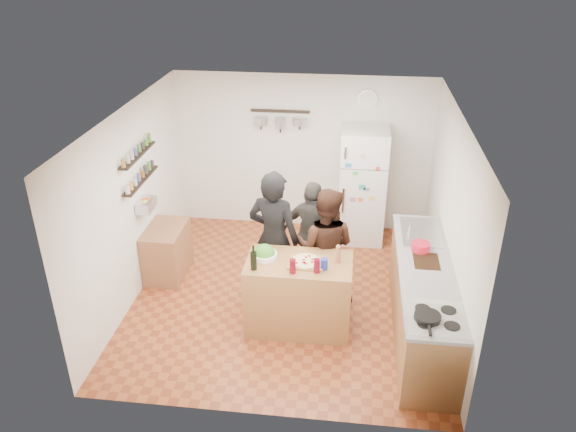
# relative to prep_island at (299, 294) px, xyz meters

# --- Properties ---
(room_shell) EXTENTS (4.20, 4.20, 4.20)m
(room_shell) POSITION_rel_prep_island_xyz_m (-0.22, 0.99, 0.79)
(room_shell) COLOR brown
(room_shell) RESTS_ON ground
(prep_island) EXTENTS (1.25, 0.72, 0.91)m
(prep_island) POSITION_rel_prep_island_xyz_m (0.00, 0.00, 0.00)
(prep_island) COLOR #975F37
(prep_island) RESTS_ON floor
(pizza_board) EXTENTS (0.42, 0.34, 0.02)m
(pizza_board) POSITION_rel_prep_island_xyz_m (0.08, -0.02, 0.47)
(pizza_board) COLOR olive
(pizza_board) RESTS_ON prep_island
(pizza) EXTENTS (0.34, 0.34, 0.02)m
(pizza) POSITION_rel_prep_island_xyz_m (0.08, -0.02, 0.48)
(pizza) COLOR #D3B48B
(pizza) RESTS_ON pizza_board
(salad_bowl) EXTENTS (0.30, 0.30, 0.06)m
(salad_bowl) POSITION_rel_prep_island_xyz_m (-0.42, 0.05, 0.49)
(salad_bowl) COLOR white
(salad_bowl) RESTS_ON prep_island
(wine_bottle) EXTENTS (0.07, 0.07, 0.22)m
(wine_bottle) POSITION_rel_prep_island_xyz_m (-0.50, -0.22, 0.57)
(wine_bottle) COLOR black
(wine_bottle) RESTS_ON prep_island
(wine_glass_near) EXTENTS (0.07, 0.07, 0.17)m
(wine_glass_near) POSITION_rel_prep_island_xyz_m (-0.05, -0.24, 0.54)
(wine_glass_near) COLOR #5B0713
(wine_glass_near) RESTS_ON prep_island
(wine_glass_far) EXTENTS (0.07, 0.07, 0.17)m
(wine_glass_far) POSITION_rel_prep_island_xyz_m (0.22, -0.20, 0.54)
(wine_glass_far) COLOR #5C0717
(wine_glass_far) RESTS_ON prep_island
(pepper_mill) EXTENTS (0.06, 0.06, 0.18)m
(pepper_mill) POSITION_rel_prep_island_xyz_m (0.45, 0.05, 0.55)
(pepper_mill) COLOR #9C5F41
(pepper_mill) RESTS_ON prep_island
(salt_canister) EXTENTS (0.08, 0.08, 0.13)m
(salt_canister) POSITION_rel_prep_island_xyz_m (0.30, -0.12, 0.52)
(salt_canister) COLOR navy
(salt_canister) RESTS_ON prep_island
(person_left) EXTENTS (0.75, 0.59, 1.83)m
(person_left) POSITION_rel_prep_island_xyz_m (-0.37, 0.50, 0.46)
(person_left) COLOR black
(person_left) RESTS_ON floor
(person_center) EXTENTS (0.87, 0.73, 1.61)m
(person_center) POSITION_rel_prep_island_xyz_m (0.27, 0.56, 0.35)
(person_center) COLOR black
(person_center) RESTS_ON floor
(person_back) EXTENTS (0.95, 0.71, 1.50)m
(person_back) POSITION_rel_prep_island_xyz_m (0.08, 0.98, 0.30)
(person_back) COLOR #31302C
(person_back) RESTS_ON floor
(counter_run) EXTENTS (0.63, 2.63, 0.90)m
(counter_run) POSITION_rel_prep_island_xyz_m (1.48, 0.05, -0.01)
(counter_run) COLOR #9E7042
(counter_run) RESTS_ON floor
(stove_top) EXTENTS (0.60, 0.62, 0.02)m
(stove_top) POSITION_rel_prep_island_xyz_m (1.48, -0.90, 0.46)
(stove_top) COLOR white
(stove_top) RESTS_ON counter_run
(skillet) EXTENTS (0.27, 0.27, 0.05)m
(skillet) POSITION_rel_prep_island_xyz_m (1.38, -0.94, 0.49)
(skillet) COLOR black
(skillet) RESTS_ON stove_top
(sink) EXTENTS (0.50, 0.80, 0.03)m
(sink) POSITION_rel_prep_island_xyz_m (1.48, 0.90, 0.46)
(sink) COLOR silver
(sink) RESTS_ON counter_run
(cutting_board) EXTENTS (0.30, 0.40, 0.02)m
(cutting_board) POSITION_rel_prep_island_xyz_m (1.48, 0.18, 0.46)
(cutting_board) COLOR brown
(cutting_board) RESTS_ON counter_run
(red_bowl) EXTENTS (0.23, 0.23, 0.09)m
(red_bowl) POSITION_rel_prep_island_xyz_m (1.43, 0.43, 0.51)
(red_bowl) COLOR red
(red_bowl) RESTS_ON counter_run
(fridge) EXTENTS (0.70, 0.68, 1.80)m
(fridge) POSITION_rel_prep_island_xyz_m (0.73, 2.35, 0.45)
(fridge) COLOR white
(fridge) RESTS_ON floor
(wall_clock) EXTENTS (0.30, 0.03, 0.30)m
(wall_clock) POSITION_rel_prep_island_xyz_m (0.73, 2.68, 1.69)
(wall_clock) COLOR silver
(wall_clock) RESTS_ON back_wall
(spice_shelf_lower) EXTENTS (0.12, 1.00, 0.02)m
(spice_shelf_lower) POSITION_rel_prep_island_xyz_m (-2.15, 0.80, 1.04)
(spice_shelf_lower) COLOR black
(spice_shelf_lower) RESTS_ON left_wall
(spice_shelf_upper) EXTENTS (0.12, 1.00, 0.02)m
(spice_shelf_upper) POSITION_rel_prep_island_xyz_m (-2.15, 0.80, 1.40)
(spice_shelf_upper) COLOR black
(spice_shelf_upper) RESTS_ON left_wall
(produce_basket) EXTENTS (0.18, 0.35, 0.14)m
(produce_basket) POSITION_rel_prep_island_xyz_m (-2.12, 0.80, 0.69)
(produce_basket) COLOR silver
(produce_basket) RESTS_ON left_wall
(side_table) EXTENTS (0.50, 0.80, 0.73)m
(side_table) POSITION_rel_prep_island_xyz_m (-1.96, 0.94, -0.09)
(side_table) COLOR #925F3D
(side_table) RESTS_ON floor
(pot_rack) EXTENTS (0.90, 0.04, 0.04)m
(pot_rack) POSITION_rel_prep_island_xyz_m (-0.57, 2.60, 1.49)
(pot_rack) COLOR black
(pot_rack) RESTS_ON back_wall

